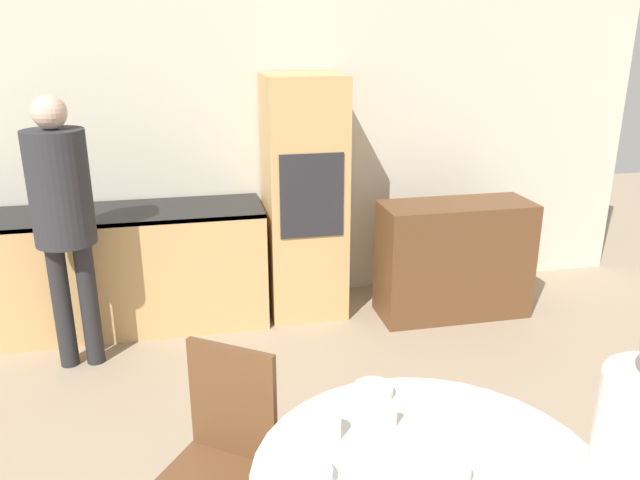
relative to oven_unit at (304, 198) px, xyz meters
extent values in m
cube|color=beige|center=(-0.26, 0.34, 0.40)|extent=(6.23, 0.05, 2.60)
cube|color=tan|center=(-1.42, -0.01, -0.46)|extent=(2.20, 0.60, 0.88)
cube|color=black|center=(-1.42, -0.01, -0.03)|extent=(2.20, 0.60, 0.03)
cube|color=tan|center=(0.00, 0.00, 0.00)|extent=(0.57, 0.58, 1.80)
cube|color=#28282D|center=(0.00, -0.29, 0.09)|extent=(0.45, 0.01, 0.60)
cube|color=brown|center=(1.09, -0.32, -0.46)|extent=(1.13, 0.45, 0.88)
cylinder|color=silver|center=(-0.15, -2.91, -0.15)|extent=(1.15, 1.15, 0.03)
cube|color=brown|center=(-0.73, -2.28, -0.19)|extent=(0.33, 0.24, 0.48)
cylinder|color=#262628|center=(-1.68, -0.53, -0.48)|extent=(0.12, 0.12, 0.84)
cylinder|color=#262628|center=(-1.51, -0.53, -0.48)|extent=(0.12, 0.12, 0.84)
cylinder|color=#2D2D33|center=(-1.60, -0.53, 0.29)|extent=(0.36, 0.36, 0.70)
sphere|color=beige|center=(-1.60, -0.53, 0.74)|extent=(0.20, 0.20, 0.20)
cylinder|color=white|center=(-0.42, -2.67, -0.08)|extent=(0.08, 0.08, 0.10)
cylinder|color=silver|center=(-0.12, -2.95, -0.11)|extent=(0.14, 0.14, 0.05)
cylinder|color=silver|center=(-0.20, -2.44, -0.11)|extent=(0.15, 0.15, 0.04)
cylinder|color=white|center=(-0.54, -2.87, -0.11)|extent=(0.15, 0.15, 0.05)
cylinder|color=white|center=(-0.19, -2.65, -0.10)|extent=(0.03, 0.03, 0.07)
cylinder|color=silver|center=(-0.19, -2.65, -0.05)|extent=(0.03, 0.03, 0.01)
camera|label=1|loc=(-0.84, -4.42, 1.20)|focal=35.00mm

